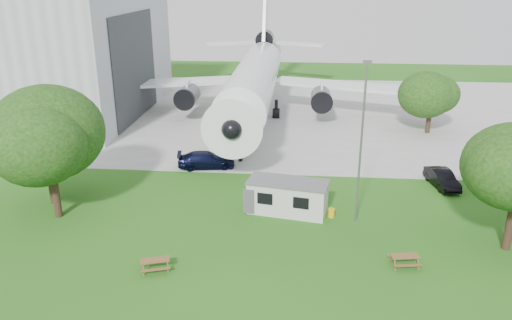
# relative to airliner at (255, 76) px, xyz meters

# --- Properties ---
(ground) EXTENTS (160.00, 160.00, 0.00)m
(ground) POSITION_rel_airliner_xyz_m (2.00, -35.86, -5.27)
(ground) COLOR #34741D
(concrete_apron) EXTENTS (120.00, 46.00, 0.03)m
(concrete_apron) POSITION_rel_airliner_xyz_m (2.00, 2.14, -5.25)
(concrete_apron) COLOR #B7B7B2
(concrete_apron) RESTS_ON ground
(airliner) EXTENTS (46.36, 47.73, 17.69)m
(airliner) POSITION_rel_airliner_xyz_m (0.00, 0.00, 0.00)
(airliner) COLOR white
(airliner) RESTS_ON ground
(site_cabin) EXTENTS (6.95, 3.86, 2.62)m
(site_cabin) POSITION_rel_airliner_xyz_m (5.02, -28.63, -3.96)
(site_cabin) COLOR beige
(site_cabin) RESTS_ON ground
(picnic_west) EXTENTS (2.17, 1.97, 0.76)m
(picnic_west) POSITION_rel_airliner_xyz_m (-3.07, -37.65, -5.27)
(picnic_west) COLOR olive
(picnic_west) RESTS_ON ground
(picnic_east) EXTENTS (2.01, 1.76, 0.76)m
(picnic_east) POSITION_rel_airliner_xyz_m (12.68, -35.82, -5.27)
(picnic_east) COLOR olive
(picnic_east) RESTS_ON ground
(lamp_mast) EXTENTS (0.16, 0.16, 12.00)m
(lamp_mast) POSITION_rel_airliner_xyz_m (10.20, -29.66, 0.73)
(lamp_mast) COLOR slate
(lamp_mast) RESTS_ON ground
(tree_west_big) EXTENTS (9.10, 9.10, 10.52)m
(tree_west_big) POSITION_rel_airliner_xyz_m (-14.13, -28.50, 0.69)
(tree_west_big) COLOR #382619
(tree_west_big) RESTS_ON ground
(tree_west_small) EXTENTS (7.05, 7.05, 9.41)m
(tree_west_small) POSITION_rel_airliner_xyz_m (-12.59, -30.91, 0.60)
(tree_west_small) COLOR #382619
(tree_west_small) RESTS_ON ground
(tree_far_apron) EXTENTS (6.89, 6.89, 7.76)m
(tree_far_apron) POSITION_rel_airliner_xyz_m (20.97, -6.09, -0.96)
(tree_far_apron) COLOR #382619
(tree_far_apron) RESTS_ON ground
(car_ne_hatch) EXTENTS (2.97, 4.14, 1.31)m
(car_ne_hatch) POSITION_rel_airliner_xyz_m (22.50, -22.74, -4.62)
(car_ne_hatch) COLOR black
(car_ne_hatch) RESTS_ON ground
(car_ne_sedan) EXTENTS (2.38, 4.78, 1.50)m
(car_ne_sedan) POSITION_rel_airliner_xyz_m (18.42, -22.43, -4.52)
(car_ne_sedan) COLOR black
(car_ne_sedan) RESTS_ON ground
(car_apron_van) EXTENTS (5.77, 3.16, 1.58)m
(car_apron_van) POSITION_rel_airliner_xyz_m (-3.08, -19.62, -4.48)
(car_apron_van) COLOR black
(car_apron_van) RESTS_ON ground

